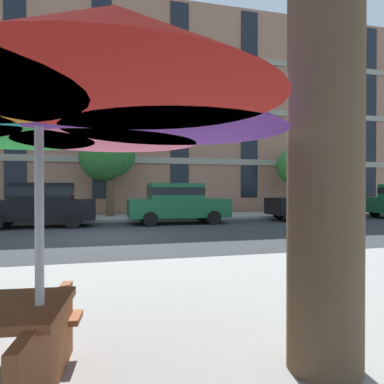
# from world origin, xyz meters

# --- Properties ---
(ground_plane) EXTENTS (120.00, 120.00, 0.00)m
(ground_plane) POSITION_xyz_m (0.00, 0.00, 0.00)
(ground_plane) COLOR #2D3033
(sidewalk_far) EXTENTS (56.00, 3.60, 0.12)m
(sidewalk_far) POSITION_xyz_m (0.00, 6.80, 0.06)
(sidewalk_far) COLOR #9E998E
(sidewalk_far) RESTS_ON ground
(apartment_building) EXTENTS (40.26, 12.08, 12.80)m
(apartment_building) POSITION_xyz_m (-0.00, 14.99, 6.40)
(apartment_building) COLOR #A87056
(apartment_building) RESTS_ON ground
(sedan_black) EXTENTS (4.40, 1.98, 1.78)m
(sedan_black) POSITION_xyz_m (-2.44, 3.70, 0.95)
(sedan_black) COLOR black
(sedan_black) RESTS_ON ground
(sedan_green) EXTENTS (4.40, 1.98, 1.78)m
(sedan_green) POSITION_xyz_m (3.18, 3.70, 0.95)
(sedan_green) COLOR #195933
(sedan_green) RESTS_ON ground
(sedan_black_midblock) EXTENTS (4.40, 1.98, 1.78)m
(sedan_black_midblock) POSITION_xyz_m (10.06, 3.70, 0.95)
(sedan_black_midblock) COLOR black
(sedan_black_midblock) RESTS_ON ground
(street_tree_middle) EXTENTS (2.92, 2.57, 4.49)m
(street_tree_middle) POSITION_xyz_m (0.29, 7.44, 3.24)
(street_tree_middle) COLOR brown
(street_tree_middle) RESTS_ON ground
(street_tree_right) EXTENTS (2.23, 2.30, 3.97)m
(street_tree_right) POSITION_xyz_m (11.21, 7.34, 2.91)
(street_tree_right) COLOR brown
(street_tree_right) RESTS_ON ground
(patio_umbrella) EXTENTS (3.51, 3.26, 2.52)m
(patio_umbrella) POSITION_xyz_m (-0.51, -9.00, 2.21)
(patio_umbrella) COLOR silver
(patio_umbrella) RESTS_ON ground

